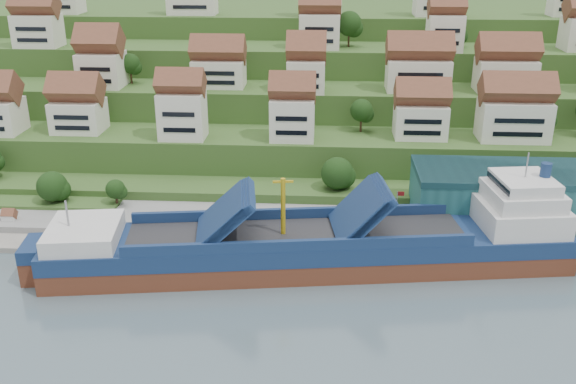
{
  "coord_description": "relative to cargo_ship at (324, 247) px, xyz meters",
  "views": [
    {
      "loc": [
        5.08,
        -95.29,
        52.37
      ],
      "look_at": [
        -1.54,
        14.0,
        8.0
      ],
      "focal_mm": 40.0,
      "sensor_mm": 36.0,
      "label": 1
    }
  ],
  "objects": [
    {
      "name": "ground",
      "position": [
        -5.31,
        -0.77,
        -3.59
      ],
      "size": [
        300.0,
        300.0,
        0.0
      ],
      "primitive_type": "plane",
      "color": "slate",
      "rests_on": "ground"
    },
    {
      "name": "quay",
      "position": [
        14.69,
        14.23,
        -2.49
      ],
      "size": [
        180.0,
        14.0,
        2.2
      ],
      "primitive_type": "cube",
      "color": "gray",
      "rests_on": "ground"
    },
    {
      "name": "hillside",
      "position": [
        -5.31,
        102.78,
        7.07
      ],
      "size": [
        260.0,
        128.0,
        31.0
      ],
      "color": "#2D4C1E",
      "rests_on": "ground"
    },
    {
      "name": "hillside_village",
      "position": [
        1.16,
        59.68,
        20.49
      ],
      "size": [
        154.17,
        61.71,
        28.82
      ],
      "color": "white",
      "rests_on": "ground"
    },
    {
      "name": "hillside_trees",
      "position": [
        -9.24,
        44.97,
        13.52
      ],
      "size": [
        137.7,
        62.78,
        31.0
      ],
      "color": "#1D4015",
      "rests_on": "ground"
    },
    {
      "name": "flagpole",
      "position": [
        12.8,
        9.23,
        3.29
      ],
      "size": [
        1.28,
        0.16,
        8.0
      ],
      "color": "gray",
      "rests_on": "quay"
    },
    {
      "name": "cargo_ship",
      "position": [
        0.0,
        0.0,
        0.0
      ],
      "size": [
        87.41,
        25.01,
        19.27
      ],
      "rotation": [
        0.0,
        0.0,
        0.14
      ],
      "color": "brown",
      "rests_on": "ground"
    }
  ]
}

